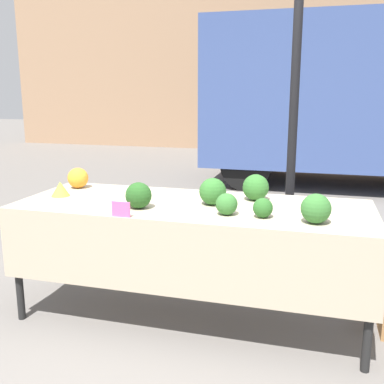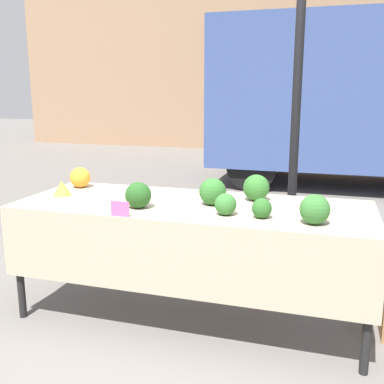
% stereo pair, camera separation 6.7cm
% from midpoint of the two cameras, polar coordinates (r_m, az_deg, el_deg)
% --- Properties ---
extents(ground_plane, '(40.00, 40.00, 0.00)m').
position_cam_midpoint_polar(ground_plane, '(3.27, 0.61, -15.19)').
color(ground_plane, slate).
extents(building_facade, '(16.00, 0.60, 4.53)m').
position_cam_midpoint_polar(building_facade, '(12.41, 13.69, 15.60)').
color(building_facade, '#9E7A5B').
rests_on(building_facade, ground_plane).
extents(tent_pole, '(0.07, 0.07, 2.32)m').
position_cam_midpoint_polar(tent_pole, '(3.61, 13.42, 6.44)').
color(tent_pole, black).
rests_on(tent_pole, ground_plane).
extents(parked_truck, '(4.67, 2.27, 2.68)m').
position_cam_midpoint_polar(parked_truck, '(7.92, 19.63, 11.06)').
color(parked_truck, '#384C84').
rests_on(parked_truck, ground_plane).
extents(market_table, '(2.34, 0.88, 0.80)m').
position_cam_midpoint_polar(market_table, '(2.95, 0.28, -3.45)').
color(market_table, tan).
rests_on(market_table, ground_plane).
extents(orange_cauliflower, '(0.16, 0.16, 0.16)m').
position_cam_midpoint_polar(orange_cauliflower, '(3.58, -13.50, 1.81)').
color(orange_cauliflower, orange).
rests_on(orange_cauliflower, market_table).
extents(romanesco_head, '(0.13, 0.13, 0.10)m').
position_cam_midpoint_polar(romanesco_head, '(3.34, -15.63, 0.46)').
color(romanesco_head, '#93B238').
rests_on(romanesco_head, market_table).
extents(broccoli_head_0, '(0.17, 0.17, 0.17)m').
position_cam_midpoint_polar(broccoli_head_0, '(2.61, 16.04, -2.13)').
color(broccoli_head_0, '#336B2D').
rests_on(broccoli_head_0, market_table).
extents(broccoli_head_1, '(0.18, 0.18, 0.18)m').
position_cam_midpoint_polar(broccoli_head_1, '(3.09, 8.77, 0.55)').
color(broccoli_head_1, '#2D6628').
rests_on(broccoli_head_1, market_table).
extents(broccoli_head_2, '(0.13, 0.13, 0.13)m').
position_cam_midpoint_polar(broccoli_head_2, '(2.71, 4.99, -1.56)').
color(broccoli_head_2, '#336B2D').
rests_on(broccoli_head_2, market_table).
extents(broccoli_head_3, '(0.18, 0.18, 0.18)m').
position_cam_midpoint_polar(broccoli_head_3, '(2.94, 3.29, 0.05)').
color(broccoli_head_3, '#2D6628').
rests_on(broccoli_head_3, market_table).
extents(broccoli_head_4, '(0.17, 0.17, 0.17)m').
position_cam_midpoint_polar(broccoli_head_4, '(2.88, -6.18, -0.40)').
color(broccoli_head_4, '#23511E').
rests_on(broccoli_head_4, market_table).
extents(broccoli_head_5, '(0.12, 0.12, 0.12)m').
position_cam_midpoint_polar(broccoli_head_5, '(2.67, 9.56, -2.05)').
color(broccoli_head_5, '#285B23').
rests_on(broccoli_head_5, market_table).
extents(price_sign, '(0.12, 0.01, 0.09)m').
position_cam_midpoint_polar(price_sign, '(2.70, -8.44, -2.14)').
color(price_sign, '#F45B9E').
rests_on(price_sign, market_table).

